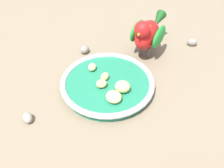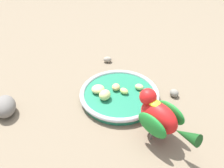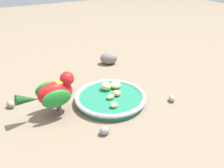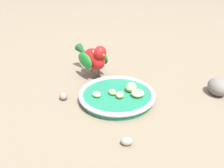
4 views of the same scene
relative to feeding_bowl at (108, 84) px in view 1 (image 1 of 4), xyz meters
The scene contains 11 objects.
ground_plane 0.03m from the feeding_bowl, 49.99° to the left, with size 4.00×4.00×0.00m, color #756651.
feeding_bowl is the anchor object (origin of this frame).
apple_piece_0 0.02m from the feeding_bowl, 61.37° to the left, with size 0.03×0.02×0.02m, color #B2CC66.
apple_piece_1 0.05m from the feeding_bowl, 101.18° to the right, with size 0.04×0.03×0.03m, color #C6D17A.
apple_piece_2 0.07m from the feeding_bowl, 135.93° to the right, with size 0.04×0.04×0.02m, color #E5C67F.
apple_piece_3 0.03m from the feeding_bowl, 168.90° to the left, with size 0.03×0.02×0.02m, color tan.
apple_piece_4 0.06m from the feeding_bowl, 70.52° to the left, with size 0.03×0.02×0.02m, color #C6D17A.
parrot 0.19m from the feeding_bowl, ahead, with size 0.19×0.09×0.13m.
pebble_0 0.17m from the feeding_bowl, 55.16° to the left, with size 0.03×0.02×0.02m, color gray.
pebble_1 0.21m from the feeding_bowl, 151.47° to the left, with size 0.03×0.02×0.02m, color gray.
pebble_2 0.32m from the feeding_bowl, 23.57° to the right, with size 0.03×0.02×0.02m, color gray.
Camera 1 is at (-0.40, -0.26, 0.44)m, focal length 39.75 mm.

